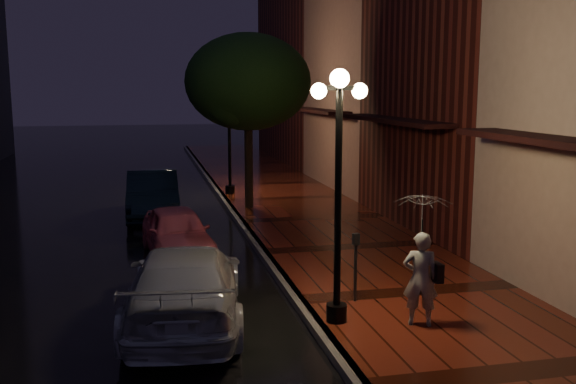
{
  "coord_description": "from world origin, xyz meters",
  "views": [
    {
      "loc": [
        -2.8,
        -15.18,
        4.15
      ],
      "look_at": [
        0.9,
        1.32,
        1.4
      ],
      "focal_mm": 40.0,
      "sensor_mm": 36.0,
      "label": 1
    }
  ],
  "objects": [
    {
      "name": "ground",
      "position": [
        0.0,
        0.0,
        0.0
      ],
      "size": [
        120.0,
        120.0,
        0.0
      ],
      "primitive_type": "plane",
      "color": "black",
      "rests_on": "ground"
    },
    {
      "name": "sidewalk",
      "position": [
        2.25,
        0.0,
        0.07
      ],
      "size": [
        4.5,
        60.0,
        0.15
      ],
      "primitive_type": "cube",
      "color": "#4B190D",
      "rests_on": "ground"
    },
    {
      "name": "curb",
      "position": [
        0.0,
        0.0,
        0.07
      ],
      "size": [
        0.25,
        60.0,
        0.15
      ],
      "primitive_type": "cube",
      "color": "#595451",
      "rests_on": "ground"
    },
    {
      "name": "storefront_mid",
      "position": [
        7.0,
        2.0,
        5.5
      ],
      "size": [
        5.0,
        8.0,
        11.0
      ],
      "primitive_type": "cube",
      "color": "#511914",
      "rests_on": "ground"
    },
    {
      "name": "storefront_far",
      "position": [
        7.0,
        10.0,
        4.5
      ],
      "size": [
        5.0,
        8.0,
        9.0
      ],
      "primitive_type": "cube",
      "color": "#8C5951",
      "rests_on": "ground"
    },
    {
      "name": "storefront_extra",
      "position": [
        7.0,
        20.0,
        5.0
      ],
      "size": [
        5.0,
        12.0,
        10.0
      ],
      "primitive_type": "cube",
      "color": "#511914",
      "rests_on": "ground"
    },
    {
      "name": "streetlamp_near",
      "position": [
        0.35,
        -5.0,
        2.6
      ],
      "size": [
        0.96,
        0.36,
        4.31
      ],
      "color": "black",
      "rests_on": "sidewalk"
    },
    {
      "name": "streetlamp_far",
      "position": [
        0.35,
        9.0,
        2.6
      ],
      "size": [
        0.96,
        0.36,
        4.31
      ],
      "color": "black",
      "rests_on": "sidewalk"
    },
    {
      "name": "street_tree",
      "position": [
        0.61,
        5.99,
        4.24
      ],
      "size": [
        4.16,
        4.16,
        5.8
      ],
      "color": "black",
      "rests_on": "sidewalk"
    },
    {
      "name": "pink_car",
      "position": [
        -2.08,
        0.57,
        0.62
      ],
      "size": [
        1.89,
        3.78,
        1.24
      ],
      "primitive_type": "imported",
      "rotation": [
        0.0,
        0.0,
        0.12
      ],
      "color": "#CC5464",
      "rests_on": "ground"
    },
    {
      "name": "navy_car",
      "position": [
        -2.6,
        5.71,
        0.75
      ],
      "size": [
        1.62,
        4.56,
        1.5
      ],
      "primitive_type": "imported",
      "rotation": [
        0.0,
        0.0,
        -0.01
      ],
      "color": "black",
      "rests_on": "ground"
    },
    {
      "name": "silver_car",
      "position": [
        -2.19,
        -4.16,
        0.71
      ],
      "size": [
        2.51,
        5.05,
        1.41
      ],
      "primitive_type": "imported",
      "rotation": [
        0.0,
        0.0,
        3.03
      ],
      "color": "#ABABB3",
      "rests_on": "ground"
    },
    {
      "name": "woman_with_umbrella",
      "position": [
        1.68,
        -5.47,
        1.65
      ],
      "size": [
        0.94,
        0.96,
        2.27
      ],
      "rotation": [
        0.0,
        0.0,
        2.76
      ],
      "color": "white",
      "rests_on": "sidewalk"
    },
    {
      "name": "parking_meter",
      "position": [
        1.0,
        -4.06,
        0.95
      ],
      "size": [
        0.14,
        0.12,
        1.31
      ],
      "rotation": [
        0.0,
        0.0,
        0.33
      ],
      "color": "black",
      "rests_on": "sidewalk"
    }
  ]
}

